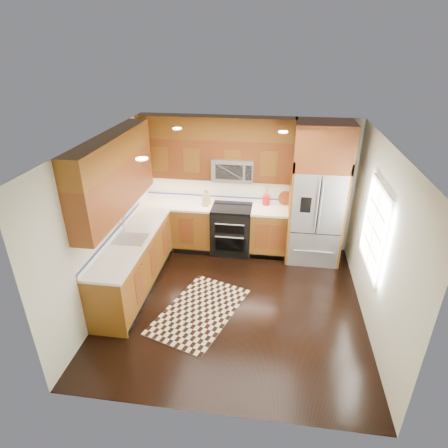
# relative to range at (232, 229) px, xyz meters

# --- Properties ---
(ground) EXTENTS (4.00, 4.00, 0.00)m
(ground) POSITION_rel_range_xyz_m (0.25, -1.67, -0.47)
(ground) COLOR black
(ground) RESTS_ON ground
(wall_back) EXTENTS (4.00, 0.02, 2.60)m
(wall_back) POSITION_rel_range_xyz_m (0.25, 0.33, 0.83)
(wall_back) COLOR silver
(wall_back) RESTS_ON ground
(wall_left) EXTENTS (0.02, 4.00, 2.60)m
(wall_left) POSITION_rel_range_xyz_m (-1.75, -1.67, 0.83)
(wall_left) COLOR silver
(wall_left) RESTS_ON ground
(wall_right) EXTENTS (0.02, 4.00, 2.60)m
(wall_right) POSITION_rel_range_xyz_m (2.25, -1.67, 0.83)
(wall_right) COLOR silver
(wall_right) RESTS_ON ground
(window) EXTENTS (0.04, 1.10, 1.30)m
(window) POSITION_rel_range_xyz_m (2.23, -1.47, 0.93)
(window) COLOR white
(window) RESTS_ON ground
(base_cabinets) EXTENTS (2.85, 3.00, 0.90)m
(base_cabinets) POSITION_rel_range_xyz_m (-0.98, -0.77, -0.02)
(base_cabinets) COLOR brown
(base_cabinets) RESTS_ON ground
(countertop) EXTENTS (2.86, 3.01, 0.04)m
(countertop) POSITION_rel_range_xyz_m (-0.84, -0.65, 0.45)
(countertop) COLOR silver
(countertop) RESTS_ON base_cabinets
(upper_cabinets) EXTENTS (2.85, 3.00, 1.15)m
(upper_cabinets) POSITION_rel_range_xyz_m (-0.90, -0.58, 1.56)
(upper_cabinets) COLOR brown
(upper_cabinets) RESTS_ON ground
(range) EXTENTS (0.76, 0.67, 0.95)m
(range) POSITION_rel_range_xyz_m (0.00, 0.00, 0.00)
(range) COLOR black
(range) RESTS_ON ground
(microwave) EXTENTS (0.76, 0.40, 0.42)m
(microwave) POSITION_rel_range_xyz_m (-0.00, 0.13, 1.19)
(microwave) COLOR #B2B2B7
(microwave) RESTS_ON ground
(refrigerator) EXTENTS (0.98, 0.75, 2.60)m
(refrigerator) POSITION_rel_range_xyz_m (1.55, -0.04, 0.83)
(refrigerator) COLOR #B2B2B7
(refrigerator) RESTS_ON ground
(sink_faucet) EXTENTS (0.54, 0.44, 0.37)m
(sink_faucet) POSITION_rel_range_xyz_m (-1.48, -1.44, 0.52)
(sink_faucet) COLOR #B2B2B7
(sink_faucet) RESTS_ON countertop
(rug) EXTENTS (1.48, 1.89, 0.01)m
(rug) POSITION_rel_range_xyz_m (-0.26, -1.94, -0.46)
(rug) COLOR black
(rug) RESTS_ON ground
(knife_block) EXTENTS (0.13, 0.17, 0.30)m
(knife_block) POSITION_rel_range_xyz_m (-0.50, 0.05, 0.59)
(knife_block) COLOR tan
(knife_block) RESTS_ON countertop
(utensil_crock) EXTENTS (0.17, 0.17, 0.38)m
(utensil_crock) POSITION_rel_range_xyz_m (0.63, 0.22, 0.60)
(utensil_crock) COLOR #AA1914
(utensil_crock) RESTS_ON countertop
(cutting_board) EXTENTS (0.28, 0.28, 0.02)m
(cutting_board) POSITION_rel_range_xyz_m (1.00, 0.27, 0.48)
(cutting_board) COLOR brown
(cutting_board) RESTS_ON countertop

